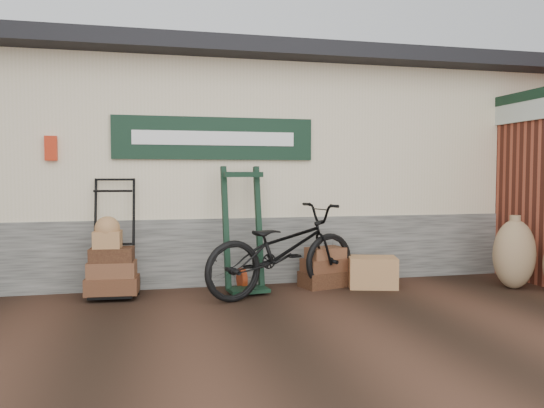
# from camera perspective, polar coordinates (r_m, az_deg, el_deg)

# --- Properties ---
(ground) EXTENTS (80.00, 80.00, 0.00)m
(ground) POSITION_cam_1_polar(r_m,az_deg,el_deg) (6.23, -2.18, -10.56)
(ground) COLOR black
(ground) RESTS_ON ground
(station_building) EXTENTS (14.40, 4.10, 3.20)m
(station_building) POSITION_cam_1_polar(r_m,az_deg,el_deg) (8.76, -5.61, 4.04)
(station_building) COLOR #4C4C47
(station_building) RESTS_ON ground
(brick_outbuilding) EXTENTS (1.71, 4.51, 2.62)m
(brick_outbuilding) POSITION_cam_1_polar(r_m,az_deg,el_deg) (9.22, 26.24, 1.75)
(brick_outbuilding) COLOR maroon
(brick_outbuilding) RESTS_ON ground
(porter_trolley) EXTENTS (0.77, 0.61, 1.46)m
(porter_trolley) POSITION_cam_1_polar(r_m,az_deg,el_deg) (6.73, -16.67, -3.33)
(porter_trolley) COLOR black
(porter_trolley) RESTS_ON ground
(green_barrow) EXTENTS (0.63, 0.56, 1.58)m
(green_barrow) POSITION_cam_1_polar(r_m,az_deg,el_deg) (6.68, -3.05, -2.75)
(green_barrow) COLOR black
(green_barrow) RESTS_ON ground
(suitcase_stack) EXTENTS (0.67, 0.52, 0.53)m
(suitcase_stack) POSITION_cam_1_polar(r_m,az_deg,el_deg) (7.07, 5.60, -6.73)
(suitcase_stack) COLOR #321910
(suitcase_stack) RESTS_ON ground
(wicker_hamper) EXTENTS (0.70, 0.56, 0.40)m
(wicker_hamper) POSITION_cam_1_polar(r_m,az_deg,el_deg) (7.13, 10.75, -7.21)
(wicker_hamper) COLOR #9C6B3E
(wicker_hamper) RESTS_ON ground
(bicycle) EXTENTS (1.40, 2.26, 1.24)m
(bicycle) POSITION_cam_1_polar(r_m,az_deg,el_deg) (6.52, 1.20, -4.40)
(bicycle) COLOR black
(bicycle) RESTS_ON ground
(burlap_sack_left) EXTENTS (0.59, 0.51, 0.90)m
(burlap_sack_left) POSITION_cam_1_polar(r_m,az_deg,el_deg) (7.58, 24.61, -4.93)
(burlap_sack_left) COLOR #8D6B4C
(burlap_sack_left) RESTS_ON ground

